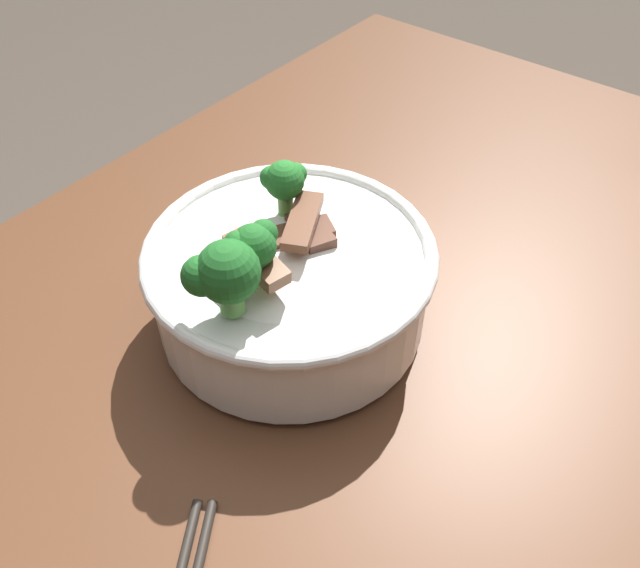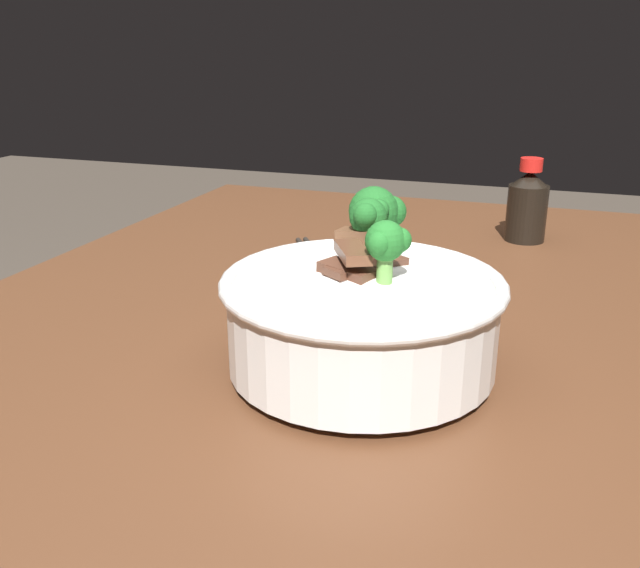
# 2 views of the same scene
# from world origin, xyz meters

# --- Properties ---
(dining_table) EXTENTS (1.28, 0.79, 0.84)m
(dining_table) POSITION_xyz_m (0.00, 0.00, 0.72)
(dining_table) COLOR #56331E
(dining_table) RESTS_ON ground
(rice_bowl) EXTENTS (0.24, 0.24, 0.15)m
(rice_bowl) POSITION_xyz_m (0.06, 0.08, 0.89)
(rice_bowl) COLOR white
(rice_bowl) RESTS_ON dining_table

